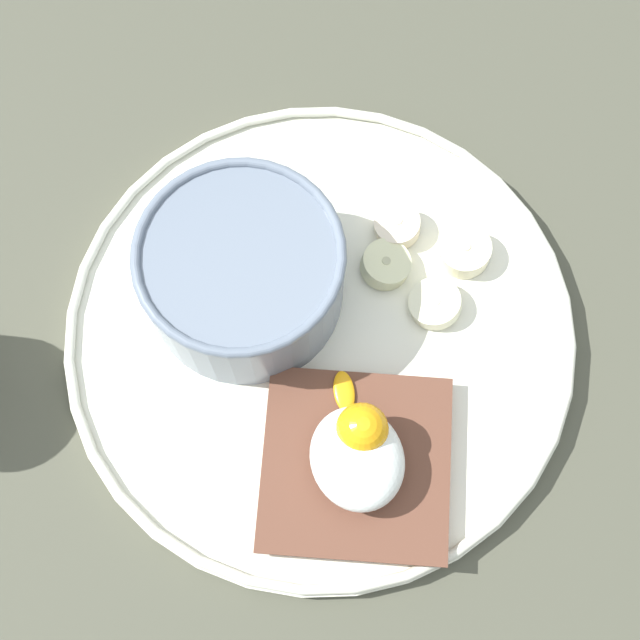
# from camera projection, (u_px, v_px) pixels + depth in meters

# --- Properties ---
(ground_plane) EXTENTS (1.20, 1.20, 0.02)m
(ground_plane) POSITION_uv_depth(u_px,v_px,m) (320.00, 341.00, 0.55)
(ground_plane) COLOR #47483A
(ground_plane) RESTS_ON ground
(plate) EXTENTS (0.31, 0.31, 0.02)m
(plate) POSITION_uv_depth(u_px,v_px,m) (320.00, 332.00, 0.53)
(plate) COLOR silver
(plate) RESTS_ON ground_plane
(oatmeal_bowl) EXTENTS (0.12, 0.12, 0.06)m
(oatmeal_bowl) POSITION_uv_depth(u_px,v_px,m) (243.00, 274.00, 0.51)
(oatmeal_bowl) COLOR slate
(oatmeal_bowl) RESTS_ON plate
(toast_slice) EXTENTS (0.14, 0.14, 0.01)m
(toast_slice) POSITION_uv_depth(u_px,v_px,m) (356.00, 465.00, 0.50)
(toast_slice) COLOR brown
(toast_slice) RESTS_ON plate
(poached_egg) EXTENTS (0.08, 0.05, 0.04)m
(poached_egg) POSITION_uv_depth(u_px,v_px,m) (356.00, 452.00, 0.48)
(poached_egg) COLOR white
(poached_egg) RESTS_ON toast_slice
(banana_slice_front) EXTENTS (0.05, 0.05, 0.01)m
(banana_slice_front) POSITION_uv_depth(u_px,v_px,m) (435.00, 304.00, 0.53)
(banana_slice_front) COLOR #F2EFC6
(banana_slice_front) RESTS_ON plate
(banana_slice_left) EXTENTS (0.03, 0.03, 0.02)m
(banana_slice_left) POSITION_uv_depth(u_px,v_px,m) (386.00, 265.00, 0.54)
(banana_slice_left) COLOR beige
(banana_slice_left) RESTS_ON plate
(banana_slice_back) EXTENTS (0.03, 0.03, 0.02)m
(banana_slice_back) POSITION_uv_depth(u_px,v_px,m) (397.00, 225.00, 0.55)
(banana_slice_back) COLOR #F9E6C6
(banana_slice_back) RESTS_ON plate
(banana_slice_right) EXTENTS (0.04, 0.04, 0.01)m
(banana_slice_right) POSITION_uv_depth(u_px,v_px,m) (464.00, 251.00, 0.54)
(banana_slice_right) COLOR #F7ECC1
(banana_slice_right) RESTS_ON plate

